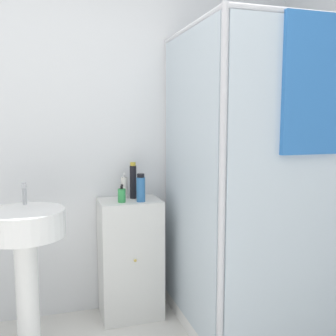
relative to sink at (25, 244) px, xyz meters
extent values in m
cube|color=silver|center=(0.27, 0.49, 0.58)|extent=(6.40, 0.06, 2.50)
cube|color=white|center=(1.45, -0.03, -0.63)|extent=(0.98, 0.98, 0.09)
cylinder|color=silver|center=(1.92, 0.44, 0.29)|extent=(0.04, 0.04, 1.93)
cylinder|color=silver|center=(0.98, 0.44, 0.29)|extent=(0.04, 0.04, 1.93)
cylinder|color=silver|center=(0.98, -0.50, 0.29)|extent=(0.04, 0.04, 1.93)
cylinder|color=silver|center=(1.45, -0.50, 1.24)|extent=(0.94, 0.04, 0.04)
cylinder|color=silver|center=(1.45, 0.44, 1.24)|extent=(0.94, 0.04, 0.04)
cylinder|color=silver|center=(0.98, -0.03, 1.24)|extent=(0.04, 0.94, 0.04)
cylinder|color=silver|center=(1.92, -0.03, 1.24)|extent=(0.04, 0.94, 0.04)
cube|color=silver|center=(1.45, -0.51, 0.32)|extent=(0.90, 0.01, 1.81)
cube|color=silver|center=(0.97, -0.03, 0.32)|extent=(0.01, 0.90, 1.81)
cylinder|color=#B7BABF|center=(1.69, 0.38, 0.14)|extent=(0.02, 0.02, 1.45)
cylinder|color=#B7BABF|center=(1.69, 0.33, 0.89)|extent=(0.07, 0.07, 0.04)
cube|color=#2D6BB7|center=(1.46, -0.53, 0.88)|extent=(0.34, 0.03, 0.73)
cube|color=silver|center=(0.66, 0.30, -0.26)|extent=(0.42, 0.31, 0.83)
sphere|color=gold|center=(0.66, 0.14, -0.22)|extent=(0.02, 0.02, 0.02)
cylinder|color=white|center=(0.00, 0.00, -0.31)|extent=(0.13, 0.13, 0.72)
cylinder|color=white|center=(0.00, 0.00, 0.12)|extent=(0.45, 0.45, 0.15)
cylinder|color=#B7BABF|center=(0.00, 0.16, 0.26)|extent=(0.02, 0.02, 0.13)
cube|color=#B7BABF|center=(0.00, 0.12, 0.32)|extent=(0.02, 0.07, 0.02)
cylinder|color=green|center=(0.60, 0.24, 0.20)|extent=(0.05, 0.05, 0.09)
cylinder|color=black|center=(0.60, 0.24, 0.25)|extent=(0.02, 0.02, 0.02)
cube|color=black|center=(0.60, 0.23, 0.27)|extent=(0.01, 0.03, 0.01)
cylinder|color=black|center=(0.70, 0.35, 0.27)|extent=(0.05, 0.05, 0.23)
cylinder|color=gold|center=(0.70, 0.35, 0.39)|extent=(0.04, 0.04, 0.02)
cylinder|color=#2D66A3|center=(0.73, 0.23, 0.24)|extent=(0.06, 0.06, 0.16)
cylinder|color=black|center=(0.73, 0.23, 0.33)|extent=(0.05, 0.05, 0.02)
cylinder|color=white|center=(0.64, 0.38, 0.23)|extent=(0.04, 0.04, 0.14)
cylinder|color=silver|center=(0.64, 0.38, 0.31)|extent=(0.02, 0.02, 0.02)
cube|color=silver|center=(0.64, 0.37, 0.32)|extent=(0.01, 0.02, 0.01)
camera|label=1|loc=(0.14, -2.29, 0.70)|focal=42.00mm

